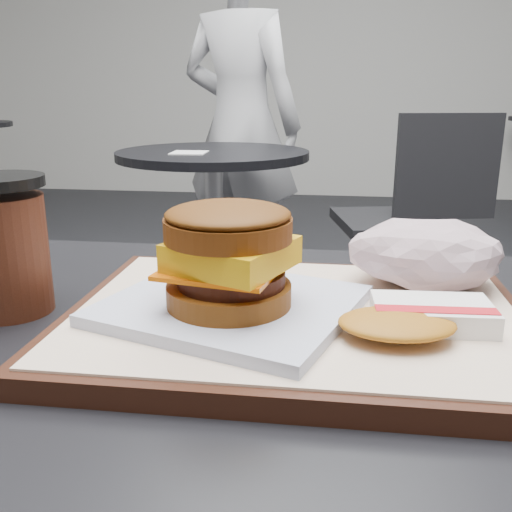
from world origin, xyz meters
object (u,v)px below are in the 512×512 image
object	(u,v)px
neighbor_table	(214,205)
crumpled_wrapper	(426,254)
serving_tray	(296,320)
breakfast_sandwich	(230,268)
coffee_cup	(5,248)
neighbor_chair	(411,210)
patron	(241,125)
hash_brown	(417,318)

from	to	relation	value
neighbor_table	crumpled_wrapper	bearing A→B (deg)	-71.18
serving_tray	crumpled_wrapper	size ratio (longest dim) A/B	2.73
serving_tray	neighbor_table	distance (m)	1.67
breakfast_sandwich	coffee_cup	world-z (taller)	coffee_cup
neighbor_chair	patron	distance (m)	0.88
neighbor_table	patron	xyz separation A→B (m)	(0.01, 0.58, 0.26)
breakfast_sandwich	hash_brown	xyz separation A→B (m)	(0.15, -0.01, -0.03)
neighbor_table	neighbor_chair	world-z (taller)	neighbor_chair
breakfast_sandwich	hash_brown	bearing A→B (deg)	-5.60
hash_brown	serving_tray	bearing A→B (deg)	160.75
serving_tray	breakfast_sandwich	size ratio (longest dim) A/B	1.62
hash_brown	neighbor_chair	distance (m)	1.88
neighbor_table	serving_tray	bearing A→B (deg)	-75.74
breakfast_sandwich	crumpled_wrapper	bearing A→B (deg)	29.58
coffee_cup	serving_tray	bearing A→B (deg)	-2.49
serving_tray	coffee_cup	bearing A→B (deg)	177.51
neighbor_table	patron	world-z (taller)	patron
patron	serving_tray	bearing A→B (deg)	121.55
crumpled_wrapper	neighbor_chair	world-z (taller)	neighbor_chair
neighbor_chair	patron	size ratio (longest dim) A/B	0.55
neighbor_table	hash_brown	bearing A→B (deg)	-73.00
breakfast_sandwich	neighbor_chair	size ratio (longest dim) A/B	0.27
hash_brown	neighbor_table	size ratio (longest dim) A/B	0.16
patron	neighbor_table	bearing A→B (deg)	110.24
hash_brown	neighbor_table	world-z (taller)	hash_brown
serving_tray	hash_brown	bearing A→B (deg)	-19.25
patron	crumpled_wrapper	bearing A→B (deg)	124.85
serving_tray	patron	xyz separation A→B (m)	(-0.40, 2.19, 0.03)
serving_tray	coffee_cup	world-z (taller)	coffee_cup
serving_tray	hash_brown	xyz separation A→B (m)	(0.09, -0.03, 0.02)
neighbor_table	neighbor_chair	size ratio (longest dim) A/B	0.85
crumpled_wrapper	hash_brown	bearing A→B (deg)	-100.75
coffee_cup	neighbor_chair	world-z (taller)	coffee_cup
coffee_cup	neighbor_chair	xyz separation A→B (m)	(0.60, 1.80, -0.32)
crumpled_wrapper	neighbor_table	bearing A→B (deg)	108.82
coffee_cup	patron	xyz separation A→B (m)	(-0.14, 2.17, -0.02)
crumpled_wrapper	neighbor_chair	size ratio (longest dim) A/B	0.16
crumpled_wrapper	neighbor_table	xyz separation A→B (m)	(-0.52, 1.53, -0.27)
serving_tray	crumpled_wrapper	xyz separation A→B (m)	(0.11, 0.08, 0.04)
breakfast_sandwich	patron	xyz separation A→B (m)	(-0.35, 2.20, -0.02)
hash_brown	neighbor_chair	world-z (taller)	neighbor_chair
serving_tray	patron	bearing A→B (deg)	100.34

